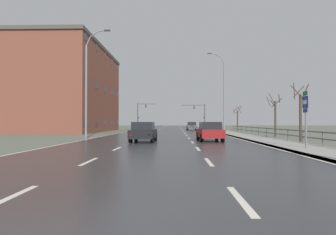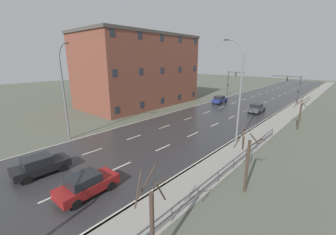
{
  "view_description": "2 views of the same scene",
  "coord_description": "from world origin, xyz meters",
  "px_view_note": "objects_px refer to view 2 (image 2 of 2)",
  "views": [
    {
      "loc": [
        1.04,
        -3.75,
        1.57
      ],
      "look_at": [
        -0.78,
        66.87,
        2.67
      ],
      "focal_mm": 30.67,
      "sensor_mm": 36.0,
      "label": 1
    },
    {
      "loc": [
        16.37,
        13.85,
        8.99
      ],
      "look_at": [
        0.0,
        32.43,
        2.16
      ],
      "focal_mm": 22.81,
      "sensor_mm": 36.0,
      "label": 2
    }
  ],
  "objects_px": {
    "car_near_left": "(40,165)",
    "car_far_left": "(220,99)",
    "street_lamp_left_bank": "(65,95)",
    "brick_building": "(139,70)",
    "traffic_signal_left": "(231,80)",
    "car_far_right": "(86,184)",
    "traffic_signal_right": "(294,85)",
    "car_distant": "(257,108)",
    "street_lamp_midground": "(239,95)"
  },
  "relations": [
    {
      "from": "car_near_left",
      "to": "car_far_left",
      "type": "bearing_deg",
      "value": 96.74
    },
    {
      "from": "street_lamp_left_bank",
      "to": "brick_building",
      "type": "bearing_deg",
      "value": 116.02
    },
    {
      "from": "traffic_signal_left",
      "to": "car_far_right",
      "type": "height_order",
      "value": "traffic_signal_left"
    },
    {
      "from": "car_near_left",
      "to": "brick_building",
      "type": "relative_size",
      "value": 0.18
    },
    {
      "from": "car_far_left",
      "to": "brick_building",
      "type": "height_order",
      "value": "brick_building"
    },
    {
      "from": "street_lamp_left_bank",
      "to": "car_near_left",
      "type": "bearing_deg",
      "value": -40.28
    },
    {
      "from": "brick_building",
      "to": "street_lamp_left_bank",
      "type": "bearing_deg",
      "value": -63.98
    },
    {
      "from": "traffic_signal_right",
      "to": "brick_building",
      "type": "xyz_separation_m",
      "value": [
        -23.55,
        -20.74,
        2.96
      ]
    },
    {
      "from": "traffic_signal_right",
      "to": "car_distant",
      "type": "height_order",
      "value": "traffic_signal_right"
    },
    {
      "from": "car_far_left",
      "to": "brick_building",
      "type": "xyz_separation_m",
      "value": [
        -12.15,
        -11.24,
        6.01
      ]
    },
    {
      "from": "car_distant",
      "to": "car_near_left",
      "type": "xyz_separation_m",
      "value": [
        -5.58,
        -32.25,
        0.0
      ]
    },
    {
      "from": "street_lamp_midground",
      "to": "brick_building",
      "type": "height_order",
      "value": "brick_building"
    },
    {
      "from": "traffic_signal_left",
      "to": "car_near_left",
      "type": "bearing_deg",
      "value": -82.82
    },
    {
      "from": "traffic_signal_right",
      "to": "car_far_right",
      "type": "bearing_deg",
      "value": -93.89
    },
    {
      "from": "traffic_signal_left",
      "to": "brick_building",
      "type": "distance_m",
      "value": 23.48
    },
    {
      "from": "street_lamp_left_bank",
      "to": "brick_building",
      "type": "xyz_separation_m",
      "value": [
        -9.27,
        18.99,
        1.64
      ]
    },
    {
      "from": "traffic_signal_right",
      "to": "car_distant",
      "type": "distance_m",
      "value": 13.21
    },
    {
      "from": "traffic_signal_right",
      "to": "car_near_left",
      "type": "relative_size",
      "value": 1.39
    },
    {
      "from": "traffic_signal_left",
      "to": "car_far_right",
      "type": "distance_m",
      "value": 45.73
    },
    {
      "from": "car_near_left",
      "to": "traffic_signal_left",
      "type": "bearing_deg",
      "value": 98.86
    },
    {
      "from": "car_near_left",
      "to": "car_far_right",
      "type": "distance_m",
      "value": 5.4
    },
    {
      "from": "street_lamp_left_bank",
      "to": "car_far_left",
      "type": "xyz_separation_m",
      "value": [
        2.88,
        30.23,
        -4.37
      ]
    },
    {
      "from": "car_distant",
      "to": "brick_building",
      "type": "xyz_separation_m",
      "value": [
        -20.86,
        -8.17,
        6.01
      ]
    },
    {
      "from": "street_lamp_midground",
      "to": "car_distant",
      "type": "distance_m",
      "value": 16.88
    },
    {
      "from": "street_lamp_midground",
      "to": "street_lamp_left_bank",
      "type": "relative_size",
      "value": 1.04
    },
    {
      "from": "street_lamp_midground",
      "to": "traffic_signal_right",
      "type": "relative_size",
      "value": 1.9
    },
    {
      "from": "car_near_left",
      "to": "car_distant",
      "type": "bearing_deg",
      "value": 81.86
    },
    {
      "from": "traffic_signal_left",
      "to": "brick_building",
      "type": "relative_size",
      "value": 0.26
    },
    {
      "from": "car_far_right",
      "to": "brick_building",
      "type": "bearing_deg",
      "value": 129.7
    },
    {
      "from": "car_distant",
      "to": "traffic_signal_right",
      "type": "bearing_deg",
      "value": 77.62
    },
    {
      "from": "traffic_signal_right",
      "to": "traffic_signal_left",
      "type": "height_order",
      "value": "traffic_signal_left"
    },
    {
      "from": "traffic_signal_left",
      "to": "car_far_right",
      "type": "xyz_separation_m",
      "value": [
        11.01,
        -44.27,
        -3.15
      ]
    },
    {
      "from": "street_lamp_left_bank",
      "to": "car_far_right",
      "type": "bearing_deg",
      "value": -19.58
    },
    {
      "from": "traffic_signal_left",
      "to": "street_lamp_midground",
      "type": "bearing_deg",
      "value": -63.23
    },
    {
      "from": "street_lamp_left_bank",
      "to": "car_distant",
      "type": "relative_size",
      "value": 2.57
    },
    {
      "from": "street_lamp_midground",
      "to": "traffic_signal_left",
      "type": "distance_m",
      "value": 32.51
    },
    {
      "from": "brick_building",
      "to": "car_distant",
      "type": "bearing_deg",
      "value": 21.39
    },
    {
      "from": "car_near_left",
      "to": "brick_building",
      "type": "distance_m",
      "value": 29.15
    },
    {
      "from": "traffic_signal_right",
      "to": "car_distant",
      "type": "relative_size",
      "value": 1.4
    },
    {
      "from": "traffic_signal_left",
      "to": "car_near_left",
      "type": "distance_m",
      "value": 45.81
    },
    {
      "from": "traffic_signal_left",
      "to": "brick_building",
      "type": "height_order",
      "value": "brick_building"
    },
    {
      "from": "street_lamp_left_bank",
      "to": "car_far_right",
      "type": "relative_size",
      "value": 2.54
    },
    {
      "from": "brick_building",
      "to": "traffic_signal_right",
      "type": "bearing_deg",
      "value": 41.37
    },
    {
      "from": "traffic_signal_left",
      "to": "car_near_left",
      "type": "xyz_separation_m",
      "value": [
        5.71,
        -45.34,
        -3.15
      ]
    },
    {
      "from": "car_far_left",
      "to": "street_lamp_left_bank",
      "type": "bearing_deg",
      "value": -98.36
    },
    {
      "from": "traffic_signal_right",
      "to": "car_near_left",
      "type": "distance_m",
      "value": 45.68
    },
    {
      "from": "traffic_signal_left",
      "to": "car_far_left",
      "type": "distance_m",
      "value": 10.82
    },
    {
      "from": "street_lamp_left_bank",
      "to": "traffic_signal_left",
      "type": "xyz_separation_m",
      "value": [
        0.29,
        40.25,
        -1.22
      ]
    },
    {
      "from": "car_distant",
      "to": "car_far_left",
      "type": "distance_m",
      "value": 9.23
    },
    {
      "from": "street_lamp_midground",
      "to": "car_far_right",
      "type": "xyz_separation_m",
      "value": [
        -3.62,
        -15.28,
        -4.57
      ]
    }
  ]
}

